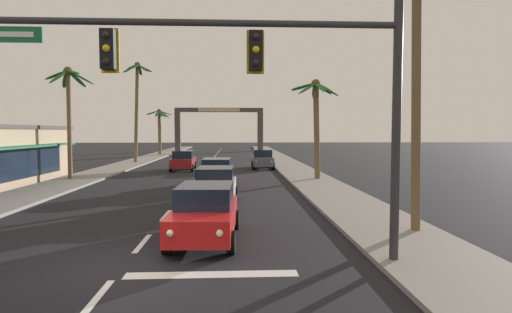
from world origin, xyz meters
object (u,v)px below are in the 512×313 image
(palm_right_nearest, at_px, (417,9))
(town_gateway_arch, at_px, (219,123))
(palm_left_third, at_px, (137,94))
(sedan_third_in_queue, at_px, (215,186))
(traffic_signal_mast, at_px, (261,72))
(sedan_parked_nearest_kerb, at_px, (263,159))
(sedan_oncoming_far, at_px, (183,160))
(palm_left_second, at_px, (69,97))
(sedan_lead_at_stop_bar, at_px, (205,212))
(palm_left_farthest, at_px, (160,124))
(palm_right_second, at_px, (316,109))
(sedan_fifth_in_queue, at_px, (217,172))

(palm_right_nearest, height_order, town_gateway_arch, palm_right_nearest)
(palm_left_third, bearing_deg, sedan_third_in_queue, -69.27)
(traffic_signal_mast, bearing_deg, sedan_parked_nearest_kerb, 86.17)
(palm_left_third, bearing_deg, sedan_oncoming_far, -54.03)
(traffic_signal_mast, relative_size, palm_left_second, 1.37)
(sedan_oncoming_far, relative_size, palm_left_second, 0.59)
(palm_left_second, bearing_deg, sedan_oncoming_far, 44.46)
(sedan_parked_nearest_kerb, bearing_deg, traffic_signal_mast, -93.83)
(palm_left_second, bearing_deg, sedan_lead_at_stop_bar, -57.04)
(palm_left_farthest, xyz_separation_m, palm_right_second, (15.81, -29.69, 0.51))
(sedan_oncoming_far, height_order, town_gateway_arch, town_gateway_arch)
(sedan_parked_nearest_kerb, bearing_deg, sedan_oncoming_far, -167.17)
(sedan_third_in_queue, xyz_separation_m, palm_left_farthest, (-9.53, 38.45, 3.44))
(sedan_parked_nearest_kerb, xyz_separation_m, palm_left_second, (-13.53, -8.14, 4.77))
(sedan_parked_nearest_kerb, height_order, palm_left_farthest, palm_left_farthest)
(sedan_oncoming_far, xyz_separation_m, sedan_parked_nearest_kerb, (6.82, 1.55, 0.00))
(palm_right_nearest, relative_size, palm_right_second, 1.40)
(sedan_fifth_in_queue, relative_size, sedan_parked_nearest_kerb, 1.00)
(traffic_signal_mast, height_order, sedan_third_in_queue, traffic_signal_mast)
(traffic_signal_mast, distance_m, palm_right_nearest, 6.30)
(palm_left_third, height_order, palm_right_second, palm_left_third)
(sedan_fifth_in_queue, xyz_separation_m, palm_right_second, (6.50, 2.76, 3.95))
(sedan_lead_at_stop_bar, distance_m, palm_left_farthest, 45.59)
(traffic_signal_mast, distance_m, sedan_parked_nearest_kerb, 26.80)
(sedan_fifth_in_queue, relative_size, palm_left_second, 0.59)
(sedan_fifth_in_queue, bearing_deg, sedan_lead_at_stop_bar, -88.98)
(palm_right_second, relative_size, town_gateway_arch, 0.46)
(palm_left_farthest, xyz_separation_m, palm_right_nearest, (16.11, -44.07, 2.81))
(palm_right_nearest, distance_m, town_gateway_arch, 56.50)
(traffic_signal_mast, xyz_separation_m, palm_right_nearest, (5.03, 2.94, 2.39))
(traffic_signal_mast, distance_m, sedan_third_in_queue, 9.51)
(traffic_signal_mast, distance_m, town_gateway_arch, 58.85)
(palm_left_second, bearing_deg, palm_right_nearest, -42.47)
(sedan_parked_nearest_kerb, relative_size, town_gateway_arch, 0.31)
(sedan_lead_at_stop_bar, xyz_separation_m, sedan_oncoming_far, (-3.50, 22.35, 0.00))
(palm_left_second, bearing_deg, palm_left_third, 85.60)
(sedan_lead_at_stop_bar, height_order, palm_right_second, palm_right_second)
(sedan_third_in_queue, distance_m, palm_left_third, 26.51)
(sedan_third_in_queue, relative_size, sedan_oncoming_far, 1.00)
(traffic_signal_mast, height_order, sedan_oncoming_far, traffic_signal_mast)
(sedan_third_in_queue, relative_size, palm_right_second, 0.66)
(traffic_signal_mast, distance_m, palm_left_farthest, 48.29)
(palm_left_third, xyz_separation_m, town_gateway_arch, (7.28, 26.11, -2.51))
(sedan_fifth_in_queue, height_order, palm_right_nearest, palm_right_nearest)
(sedan_lead_at_stop_bar, bearing_deg, sedan_fifth_in_queue, 91.02)
(sedan_lead_at_stop_bar, relative_size, palm_left_second, 0.59)
(palm_left_farthest, bearing_deg, town_gateway_arch, 56.78)
(palm_left_third, relative_size, palm_left_farthest, 1.62)
(sedan_oncoming_far, bearing_deg, town_gateway_arch, 87.18)
(sedan_lead_at_stop_bar, bearing_deg, palm_left_second, 122.96)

